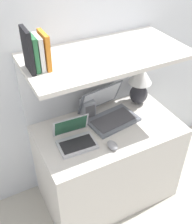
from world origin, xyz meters
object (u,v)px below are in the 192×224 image
object	(u,v)px
laptop_large	(109,112)
book_black	(28,51)
computer_mouse	(112,145)
table_lamp	(140,82)
router_box	(88,108)
book_white	(39,53)
book_green	(34,53)
book_orange	(45,50)
laptop_small	(75,138)

from	to	relation	value
laptop_large	book_black	xyz separation A→B (m)	(-0.54, -0.04, 0.63)
computer_mouse	laptop_large	bearing A→B (deg)	65.11
table_lamp	laptop_large	size ratio (longest dim) A/B	0.84
table_lamp	book_black	bearing A→B (deg)	-172.58
router_box	book_black	size ratio (longest dim) A/B	0.61
table_lamp	book_white	world-z (taller)	book_white
computer_mouse	book_green	xyz separation A→B (m)	(-0.37, 0.25, 0.64)
book_green	table_lamp	bearing A→B (deg)	7.69
table_lamp	book_green	distance (m)	0.95
laptop_large	computer_mouse	world-z (taller)	laptop_large
computer_mouse	book_orange	bearing A→B (deg)	141.00
laptop_small	computer_mouse	xyz separation A→B (m)	(0.20, -0.16, -0.02)
computer_mouse	book_orange	size ratio (longest dim) A/B	0.48
laptop_small	router_box	size ratio (longest dim) A/B	1.79
book_green	book_white	bearing A→B (deg)	0.00
laptop_small	router_box	xyz separation A→B (m)	(0.20, 0.22, 0.04)
laptop_small	book_green	xyz separation A→B (m)	(-0.17, 0.09, 0.62)
router_box	book_white	bearing A→B (deg)	-159.58
book_black	book_green	world-z (taller)	book_black
table_lamp	router_box	distance (m)	0.46
book_orange	computer_mouse	bearing A→B (deg)	-39.00
computer_mouse	book_white	distance (m)	0.76
laptop_large	book_white	bearing A→B (deg)	-175.06
laptop_large	router_box	xyz separation A→B (m)	(-0.13, 0.09, 0.02)
laptop_small	book_green	distance (m)	0.65
router_box	book_orange	xyz separation A→B (m)	(-0.31, -0.13, 0.59)
table_lamp	book_white	distance (m)	0.92
book_black	router_box	bearing A→B (deg)	17.59
book_green	computer_mouse	bearing A→B (deg)	-33.96
computer_mouse	book_white	xyz separation A→B (m)	(-0.34, 0.25, 0.63)
laptop_small	router_box	distance (m)	0.30
laptop_large	computer_mouse	xyz separation A→B (m)	(-0.14, -0.29, -0.03)
laptop_large	laptop_small	world-z (taller)	laptop_large
table_lamp	book_black	xyz separation A→B (m)	(-0.85, -0.11, 0.49)
router_box	book_green	world-z (taller)	book_green
laptop_small	book_orange	bearing A→B (deg)	140.08
table_lamp	book_white	size ratio (longest dim) A/B	1.77
book_black	laptop_small	bearing A→B (deg)	-24.52
book_black	laptop_large	bearing A→B (deg)	4.39
computer_mouse	book_black	xyz separation A→B (m)	(-0.40, 0.25, 0.66)
laptop_large	book_orange	bearing A→B (deg)	-174.71
table_lamp	laptop_small	distance (m)	0.70
book_black	book_white	bearing A→B (deg)	0.00
computer_mouse	book_white	bearing A→B (deg)	143.73
book_orange	book_black	bearing A→B (deg)	-180.00
laptop_large	router_box	bearing A→B (deg)	146.41
laptop_small	book_white	distance (m)	0.64
book_green	laptop_large	bearing A→B (deg)	4.64
computer_mouse	book_black	world-z (taller)	book_black
book_orange	router_box	bearing A→B (deg)	22.31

